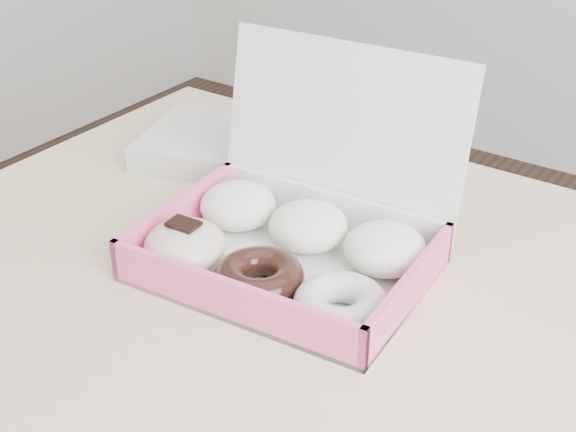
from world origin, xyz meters
The scene contains 3 objects.
table centered at (0.00, 0.00, 0.67)m, with size 1.20×0.80×0.75m.
donut_box centered at (-0.13, 0.03, 0.79)m, with size 0.33×0.30×0.23m.
newspapers centered at (-0.36, 0.21, 0.77)m, with size 0.23×0.18×0.04m, color silver.
Camera 1 is at (0.32, -0.61, 1.26)m, focal length 50.00 mm.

